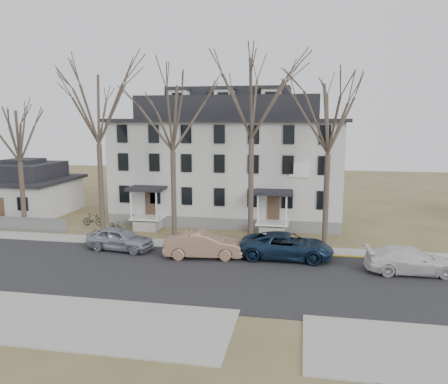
% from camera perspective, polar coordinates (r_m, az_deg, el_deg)
% --- Properties ---
extents(ground, '(120.00, 120.00, 0.00)m').
position_cam_1_polar(ground, '(24.48, -1.77, -12.55)').
color(ground, olive).
rests_on(ground, ground).
extents(main_road, '(120.00, 10.00, 0.04)m').
position_cam_1_polar(main_road, '(26.30, -0.84, -10.95)').
color(main_road, '#27272A').
rests_on(main_road, ground).
extents(far_sidewalk, '(120.00, 2.00, 0.08)m').
position_cam_1_polar(far_sidewalk, '(31.91, 1.27, -7.26)').
color(far_sidewalk, '#A09F97').
rests_on(far_sidewalk, ground).
extents(near_sidewalk_left, '(20.00, 5.00, 0.08)m').
position_cam_1_polar(near_sidewalk_left, '(23.30, -24.93, -14.63)').
color(near_sidewalk_left, '#A09F97').
rests_on(near_sidewalk_left, ground).
extents(yellow_curb, '(14.00, 0.25, 0.06)m').
position_cam_1_polar(yellow_curb, '(30.69, 10.35, -8.10)').
color(yellow_curb, gold).
rests_on(yellow_curb, ground).
extents(boarding_house, '(20.80, 12.36, 12.05)m').
position_cam_1_polar(boarding_house, '(40.89, 0.73, 4.11)').
color(boarding_house, slate).
rests_on(boarding_house, ground).
extents(small_house, '(8.70, 8.70, 5.00)m').
position_cam_1_polar(small_house, '(47.16, -24.43, 0.14)').
color(small_house, beige).
rests_on(small_house, ground).
extents(tree_far_left, '(8.40, 8.40, 13.72)m').
position_cam_1_polar(tree_far_left, '(35.70, -16.23, 10.95)').
color(tree_far_left, '#473B31').
rests_on(tree_far_left, ground).
extents(tree_mid_left, '(7.80, 7.80, 12.74)m').
position_cam_1_polar(tree_mid_left, '(33.46, -6.79, 10.11)').
color(tree_mid_left, '#473B31').
rests_on(tree_mid_left, ground).
extents(tree_center, '(9.00, 9.00, 14.70)m').
position_cam_1_polar(tree_center, '(32.27, 3.66, 12.82)').
color(tree_center, '#473B31').
rests_on(tree_center, ground).
extents(tree_mid_right, '(7.80, 7.80, 12.74)m').
position_cam_1_polar(tree_mid_right, '(32.04, 13.60, 9.96)').
color(tree_mid_right, '#473B31').
rests_on(tree_mid_right, ground).
extents(tree_bungalow, '(6.60, 6.60, 10.78)m').
position_cam_1_polar(tree_bungalow, '(39.30, -25.32, 7.01)').
color(tree_bungalow, '#473B31').
rests_on(tree_bungalow, ground).
extents(car_silver, '(4.99, 2.52, 1.63)m').
position_cam_1_polar(car_silver, '(31.88, -13.43, -6.02)').
color(car_silver, '#949BA6').
rests_on(car_silver, ground).
extents(car_tan, '(5.42, 2.50, 1.72)m').
position_cam_1_polar(car_tan, '(29.42, -2.71, -6.97)').
color(car_tan, '#9B7358').
rests_on(car_tan, ground).
extents(car_navy, '(6.10, 2.84, 1.69)m').
position_cam_1_polar(car_navy, '(29.49, 8.20, -7.05)').
color(car_navy, '#13253D').
rests_on(car_navy, ground).
extents(car_white, '(5.46, 2.45, 1.55)m').
position_cam_1_polar(car_white, '(28.78, 23.22, -8.29)').
color(car_white, silver).
rests_on(car_white, ground).
extents(bicycle_left, '(1.87, 1.55, 0.96)m').
position_cam_1_polar(bicycle_left, '(37.14, -13.99, -4.38)').
color(bicycle_left, black).
rests_on(bicycle_left, ground).
extents(bicycle_right, '(1.83, 0.66, 1.08)m').
position_cam_1_polar(bicycle_right, '(39.71, -16.73, -3.52)').
color(bicycle_right, black).
rests_on(bicycle_right, ground).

